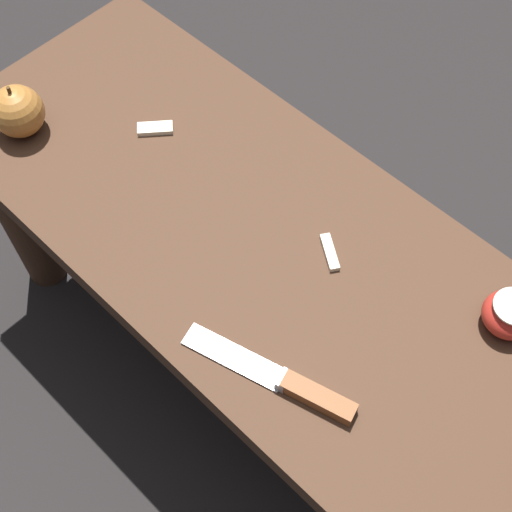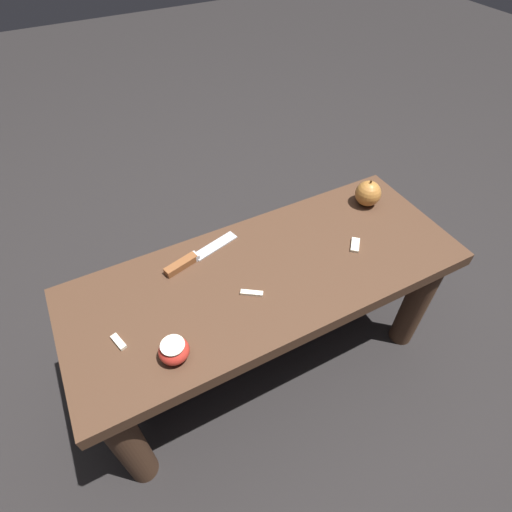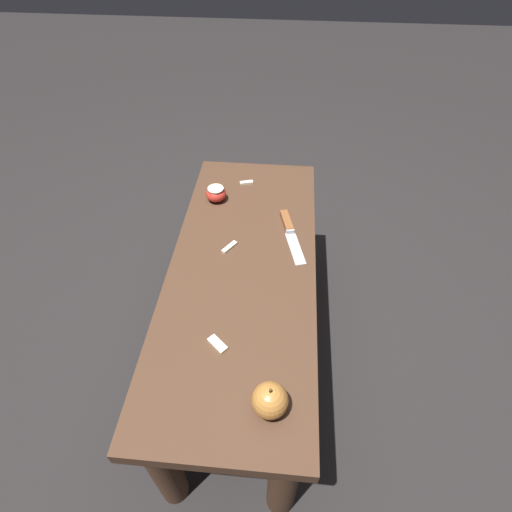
{
  "view_description": "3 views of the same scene",
  "coord_description": "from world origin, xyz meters",
  "views": [
    {
      "loc": [
        -0.35,
        0.38,
        1.28
      ],
      "look_at": [
        -0.02,
        0.04,
        0.48
      ],
      "focal_mm": 50.0,
      "sensor_mm": 36.0,
      "label": 1
    },
    {
      "loc": [
        -0.35,
        -0.6,
        1.25
      ],
      "look_at": [
        -0.02,
        0.04,
        0.48
      ],
      "focal_mm": 28.0,
      "sensor_mm": 36.0,
      "label": 2
    },
    {
      "loc": [
        0.77,
        0.11,
        1.3
      ],
      "look_at": [
        -0.02,
        0.04,
        0.48
      ],
      "focal_mm": 28.0,
      "sensor_mm": 36.0,
      "label": 3
    }
  ],
  "objects": [
    {
      "name": "ground_plane",
      "position": [
        0.0,
        0.0,
        0.0
      ],
      "size": [
        8.0,
        8.0,
        0.0
      ],
      "primitive_type": "plane",
      "color": "black"
    },
    {
      "name": "apple_slice_center",
      "position": [
        -0.4,
        -0.03,
        0.46
      ],
      "size": [
        0.03,
        0.05,
        0.01
      ],
      "color": "silver",
      "rests_on": "wooden_bench"
    },
    {
      "name": "apple_cut",
      "position": [
        -0.3,
        -0.12,
        0.48
      ],
      "size": [
        0.07,
        0.07,
        0.05
      ],
      "color": "red",
      "rests_on": "wooden_bench"
    },
    {
      "name": "knife",
      "position": [
        -0.16,
        0.13,
        0.46
      ],
      "size": [
        0.23,
        0.09,
        0.02
      ],
      "rotation": [
        0.0,
        0.0,
        0.27
      ],
      "color": "#B7BABF",
      "rests_on": "wooden_bench"
    },
    {
      "name": "apple_slice_near_knife",
      "position": [
        -0.07,
        -0.05,
        0.46
      ],
      "size": [
        0.05,
        0.04,
        0.01
      ],
      "color": "silver",
      "rests_on": "wooden_bench"
    },
    {
      "name": "apple_whole",
      "position": [
        0.41,
        0.11,
        0.49
      ],
      "size": [
        0.08,
        0.08,
        0.09
      ],
      "color": "#B27233",
      "rests_on": "wooden_bench"
    },
    {
      "name": "wooden_bench",
      "position": [
        0.0,
        0.0,
        0.35
      ],
      "size": [
        1.06,
        0.42,
        0.45
      ],
      "color": "#472D1E",
      "rests_on": "ground_plane"
    },
    {
      "name": "apple_slice_near_bowl",
      "position": [
        0.26,
        -0.03,
        0.46
      ],
      "size": [
        0.05,
        0.05,
        0.01
      ],
      "color": "silver",
      "rests_on": "wooden_bench"
    }
  ]
}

